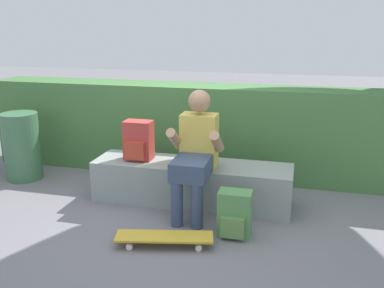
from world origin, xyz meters
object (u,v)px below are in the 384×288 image
bench_main (192,183)px  trash_bin (22,146)px  backpack_on_ground (234,214)px  person_skater (196,150)px  skateboard_near_person (165,237)px  backpack_on_bench (138,141)px

bench_main → trash_bin: bearing=174.7°
backpack_on_ground → bench_main: bearing=131.8°
trash_bin → person_skater: bearing=-10.7°
backpack_on_ground → trash_bin: (-2.60, 0.78, 0.20)m
skateboard_near_person → bench_main: bearing=90.2°
bench_main → person_skater: person_skater is taller
person_skater → backpack_on_bench: bearing=162.3°
backpack_on_bench → trash_bin: 1.55m
bench_main → skateboard_near_person: bench_main is taller
backpack_on_bench → trash_bin: size_ratio=0.51×
backpack_on_bench → trash_bin: bearing=172.4°
person_skater → backpack_on_ground: 0.72m
bench_main → trash_bin: size_ratio=2.54×
trash_bin → backpack_on_ground: bearing=-16.7°
person_skater → skateboard_near_person: person_skater is taller
person_skater → backpack_on_ground: bearing=-40.6°
person_skater → backpack_on_ground: (0.43, -0.37, -0.43)m
skateboard_near_person → trash_bin: size_ratio=1.06×
bench_main → trash_bin: trash_bin is taller
backpack_on_bench → person_skater: bearing=-17.7°
bench_main → backpack_on_ground: size_ratio=4.97×
bench_main → person_skater: (0.09, -0.22, 0.41)m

